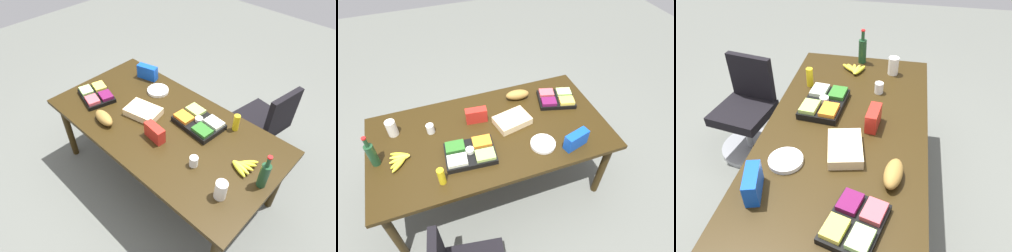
% 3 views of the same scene
% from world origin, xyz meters
% --- Properties ---
extents(ground_plane, '(10.00, 10.00, 0.00)m').
position_xyz_m(ground_plane, '(0.00, 0.00, 0.00)').
color(ground_plane, '#60635C').
extents(conference_table, '(2.18, 1.14, 0.79)m').
position_xyz_m(conference_table, '(0.00, 0.00, 0.72)').
color(conference_table, black).
rests_on(conference_table, ground).
extents(paper_cup, '(0.08, 0.08, 0.09)m').
position_xyz_m(paper_cup, '(0.51, -0.18, 0.83)').
color(paper_cup, white).
rests_on(paper_cup, conference_table).
extents(mustard_bottle, '(0.07, 0.07, 0.16)m').
position_xyz_m(mustard_bottle, '(0.51, 0.40, 0.87)').
color(mustard_bottle, yellow).
rests_on(mustard_bottle, conference_table).
extents(veggie_tray, '(0.44, 0.33, 0.09)m').
position_xyz_m(veggie_tray, '(0.24, 0.21, 0.82)').
color(veggie_tray, black).
rests_on(veggie_tray, conference_table).
extents(paper_plate_stack, '(0.26, 0.26, 0.03)m').
position_xyz_m(paper_plate_stack, '(-0.39, 0.31, 0.80)').
color(paper_plate_stack, white).
rests_on(paper_plate_stack, conference_table).
extents(fruit_platter, '(0.42, 0.36, 0.07)m').
position_xyz_m(fruit_platter, '(-0.77, -0.19, 0.82)').
color(fruit_platter, black).
rests_on(fruit_platter, conference_table).
extents(mayo_jar, '(0.11, 0.11, 0.16)m').
position_xyz_m(mayo_jar, '(0.84, -0.27, 0.87)').
color(mayo_jar, white).
rests_on(mayo_jar, conference_table).
extents(sheet_cake, '(0.36, 0.28, 0.07)m').
position_xyz_m(sheet_cake, '(-0.23, -0.04, 0.82)').
color(sheet_cake, beige).
rests_on(sheet_cake, conference_table).
extents(chip_bag_red, '(0.21, 0.10, 0.14)m').
position_xyz_m(chip_bag_red, '(0.07, -0.18, 0.86)').
color(chip_bag_red, red).
rests_on(chip_bag_red, conference_table).
extents(chip_bag_blue, '(0.23, 0.14, 0.15)m').
position_xyz_m(chip_bag_blue, '(-0.65, 0.41, 0.86)').
color(chip_bag_blue, blue).
rests_on(chip_bag_blue, conference_table).
extents(banana_bunch, '(0.18, 0.23, 0.04)m').
position_xyz_m(banana_bunch, '(0.81, 0.07, 0.81)').
color(banana_bunch, yellow).
rests_on(banana_bunch, conference_table).
extents(bread_loaf, '(0.25, 0.14, 0.10)m').
position_xyz_m(bread_loaf, '(-0.41, -0.36, 0.84)').
color(bread_loaf, olive).
rests_on(bread_loaf, conference_table).
extents(wine_bottle, '(0.09, 0.09, 0.32)m').
position_xyz_m(wine_bottle, '(1.00, 0.03, 0.91)').
color(wine_bottle, '#1C4225').
rests_on(wine_bottle, conference_table).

